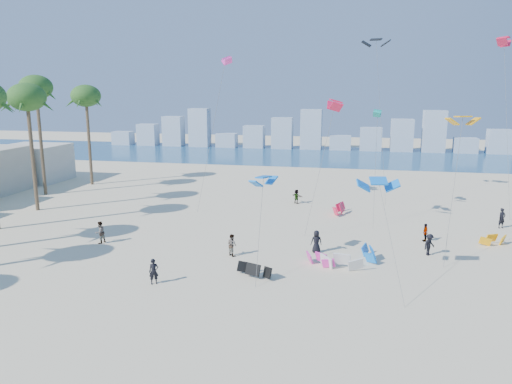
# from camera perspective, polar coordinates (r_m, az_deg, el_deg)

# --- Properties ---
(ground) EXTENTS (220.00, 220.00, 0.00)m
(ground) POSITION_cam_1_polar(r_m,az_deg,el_deg) (26.31, -14.16, -16.70)
(ground) COLOR beige
(ground) RESTS_ON ground
(ocean) EXTENTS (220.00, 220.00, 0.00)m
(ocean) POSITION_cam_1_polar(r_m,az_deg,el_deg) (94.04, 5.11, 4.41)
(ocean) COLOR navy
(ocean) RESTS_ON ground
(kitesurfer_near) EXTENTS (0.74, 0.65, 1.71)m
(kitesurfer_near) POSITION_cam_1_polar(r_m,az_deg,el_deg) (32.47, -12.05, -9.22)
(kitesurfer_near) COLOR black
(kitesurfer_near) RESTS_ON ground
(kitesurfer_mid) EXTENTS (1.04, 1.02, 1.70)m
(kitesurfer_mid) POSITION_cam_1_polar(r_m,az_deg,el_deg) (37.01, -2.88, -6.29)
(kitesurfer_mid) COLOR gray
(kitesurfer_mid) RESTS_ON ground
(kitesurfers_far) EXTENTS (34.76, 18.57, 1.88)m
(kitesurfers_far) POSITION_cam_1_polar(r_m,az_deg,el_deg) (42.45, 7.44, -3.93)
(kitesurfers_far) COLOR black
(kitesurfers_far) RESTS_ON ground
(grounded_kites) EXTENTS (20.73, 21.23, 0.98)m
(grounded_kites) POSITION_cam_1_polar(r_m,az_deg,el_deg) (39.11, 11.08, -6.09)
(grounded_kites) COLOR black
(grounded_kites) RESTS_ON ground
(flying_kites) EXTENTS (32.65, 29.20, 18.38)m
(flying_kites) POSITION_cam_1_polar(r_m,az_deg,el_deg) (45.31, 17.18, 11.09)
(flying_kites) COLOR blue
(flying_kites) RESTS_ON ground
(distant_skyline) EXTENTS (85.00, 3.00, 8.40)m
(distant_skyline) POSITION_cam_1_polar(r_m,az_deg,el_deg) (103.70, 5.13, 6.84)
(distant_skyline) COLOR #9EADBF
(distant_skyline) RESTS_ON ground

